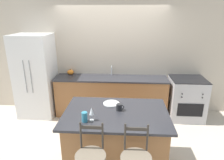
{
  "coord_description": "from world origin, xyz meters",
  "views": [
    {
      "loc": [
        0.3,
        -4.02,
        2.34
      ],
      "look_at": [
        0.08,
        -0.53,
        1.16
      ],
      "focal_mm": 32.0,
      "sensor_mm": 36.0,
      "label": 1
    }
  ],
  "objects_px": {
    "wine_glass": "(92,111)",
    "pumpkin_decoration": "(70,72)",
    "coffee_mug": "(119,107)",
    "oven_range": "(186,98)",
    "dinner_plate": "(111,103)",
    "tumbler_cup": "(85,117)",
    "refrigerator": "(36,76)"
  },
  "relations": [
    {
      "from": "wine_glass",
      "to": "coffee_mug",
      "type": "relative_size",
      "value": 1.56
    },
    {
      "from": "refrigerator",
      "to": "oven_range",
      "type": "xyz_separation_m",
      "value": [
        3.47,
        0.01,
        -0.47
      ]
    },
    {
      "from": "wine_glass",
      "to": "pumpkin_decoration",
      "type": "xyz_separation_m",
      "value": [
        -0.86,
        2.17,
        -0.11
      ]
    },
    {
      "from": "refrigerator",
      "to": "oven_range",
      "type": "distance_m",
      "value": 3.5
    },
    {
      "from": "coffee_mug",
      "to": "tumbler_cup",
      "type": "height_order",
      "value": "tumbler_cup"
    },
    {
      "from": "oven_range",
      "to": "pumpkin_decoration",
      "type": "bearing_deg",
      "value": 175.04
    },
    {
      "from": "tumbler_cup",
      "to": "dinner_plate",
      "type": "bearing_deg",
      "value": 60.75
    },
    {
      "from": "tumbler_cup",
      "to": "pumpkin_decoration",
      "type": "bearing_deg",
      "value": 109.36
    },
    {
      "from": "wine_glass",
      "to": "tumbler_cup",
      "type": "bearing_deg",
      "value": -156.11
    },
    {
      "from": "coffee_mug",
      "to": "dinner_plate",
      "type": "bearing_deg",
      "value": 121.62
    },
    {
      "from": "oven_range",
      "to": "dinner_plate",
      "type": "distance_m",
      "value": 2.2
    },
    {
      "from": "oven_range",
      "to": "tumbler_cup",
      "type": "xyz_separation_m",
      "value": [
        -1.94,
        -1.97,
        0.55
      ]
    },
    {
      "from": "coffee_mug",
      "to": "tumbler_cup",
      "type": "relative_size",
      "value": 0.87
    },
    {
      "from": "oven_range",
      "to": "pumpkin_decoration",
      "type": "distance_m",
      "value": 2.78
    },
    {
      "from": "pumpkin_decoration",
      "to": "refrigerator",
      "type": "bearing_deg",
      "value": -161.52
    },
    {
      "from": "coffee_mug",
      "to": "oven_range",
      "type": "bearing_deg",
      "value": 47.19
    },
    {
      "from": "dinner_plate",
      "to": "coffee_mug",
      "type": "height_order",
      "value": "coffee_mug"
    },
    {
      "from": "dinner_plate",
      "to": "coffee_mug",
      "type": "relative_size",
      "value": 2.16
    },
    {
      "from": "oven_range",
      "to": "wine_glass",
      "type": "distance_m",
      "value": 2.75
    },
    {
      "from": "refrigerator",
      "to": "pumpkin_decoration",
      "type": "height_order",
      "value": "refrigerator"
    },
    {
      "from": "wine_glass",
      "to": "refrigerator",
      "type": "bearing_deg",
      "value": 130.08
    },
    {
      "from": "pumpkin_decoration",
      "to": "wine_glass",
      "type": "bearing_deg",
      "value": -68.24
    },
    {
      "from": "wine_glass",
      "to": "coffee_mug",
      "type": "xyz_separation_m",
      "value": [
        0.36,
        0.32,
        -0.08
      ]
    },
    {
      "from": "oven_range",
      "to": "coffee_mug",
      "type": "height_order",
      "value": "coffee_mug"
    },
    {
      "from": "tumbler_cup",
      "to": "pumpkin_decoration",
      "type": "xyz_separation_m",
      "value": [
        -0.78,
        2.21,
        -0.04
      ]
    },
    {
      "from": "oven_range",
      "to": "dinner_plate",
      "type": "relative_size",
      "value": 3.66
    },
    {
      "from": "dinner_plate",
      "to": "wine_glass",
      "type": "height_order",
      "value": "wine_glass"
    },
    {
      "from": "oven_range",
      "to": "tumbler_cup",
      "type": "bearing_deg",
      "value": -134.63
    },
    {
      "from": "coffee_mug",
      "to": "pumpkin_decoration",
      "type": "height_order",
      "value": "pumpkin_decoration"
    },
    {
      "from": "tumbler_cup",
      "to": "pumpkin_decoration",
      "type": "height_order",
      "value": "tumbler_cup"
    },
    {
      "from": "refrigerator",
      "to": "wine_glass",
      "type": "height_order",
      "value": "refrigerator"
    },
    {
      "from": "refrigerator",
      "to": "oven_range",
      "type": "relative_size",
      "value": 1.99
    }
  ]
}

